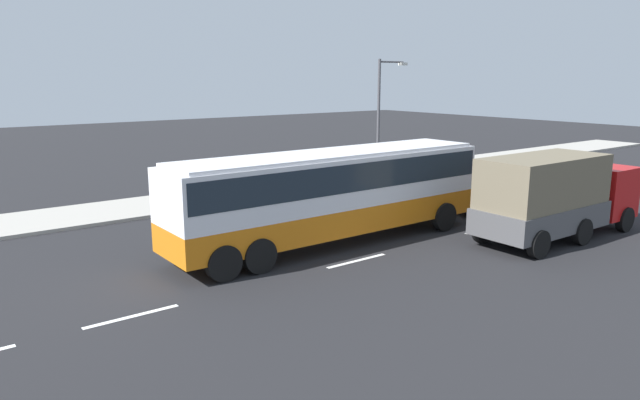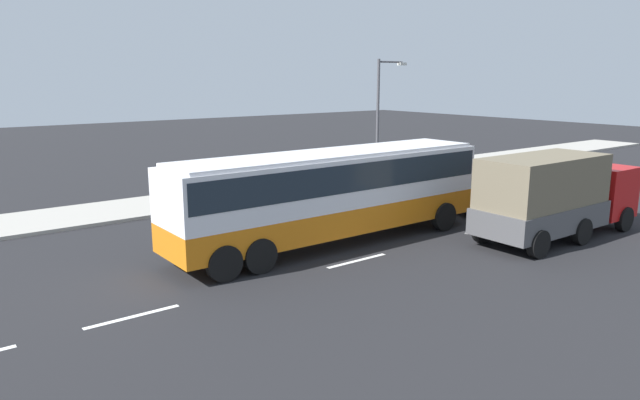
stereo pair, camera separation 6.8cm
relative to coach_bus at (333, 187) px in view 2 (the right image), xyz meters
The scene contains 9 objects.
ground_plane 2.25m from the coach_bus, 77.35° to the left, with size 120.00×120.00×0.00m, color black.
sidewalk_curb 9.74m from the coach_bus, 88.79° to the left, with size 80.00×4.00×0.15m, color #A8A399.
lane_centreline 7.11m from the coach_bus, 162.51° to the right, with size 26.59×0.16×0.01m.
coach_bus is the anchor object (origin of this frame).
cargo_truck 8.20m from the coach_bus, 31.95° to the right, with size 7.48×2.59×3.11m.
car_black_sedan 13.27m from the coach_bus, 14.20° to the left, with size 4.79×1.93×1.39m.
car_white_minivan 9.07m from the coach_bus, ahead, with size 4.43×1.90×1.58m.
pedestrian_near_curb 10.37m from the coach_bus, 55.67° to the left, with size 0.32×0.32×1.51m.
street_lamp 12.63m from the coach_bus, 39.28° to the left, with size 2.09×0.24×6.63m.
Camera 2 is at (-12.59, -16.44, 5.84)m, focal length 32.42 mm.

